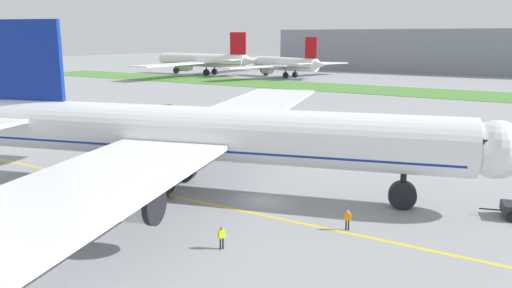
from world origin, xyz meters
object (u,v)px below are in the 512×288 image
(service_truck_baggage_loader, at_px, (326,121))
(ground_crew_wingwalker_port, at_px, (222,235))
(service_truck_fuel_bowser, at_px, (167,113))
(airliner_foreground, at_px, (200,135))
(parked_airliner_far_left, at_px, (206,61))
(ground_crew_wingwalker_starboard, at_px, (348,218))
(parked_airliner_far_centre, at_px, (287,64))

(service_truck_baggage_loader, bearing_deg, ground_crew_wingwalker_port, -75.06)
(service_truck_baggage_loader, relative_size, service_truck_fuel_bowser, 1.13)
(airliner_foreground, height_order, parked_airliner_far_left, airliner_foreground)
(airliner_foreground, height_order, ground_crew_wingwalker_port, airliner_foreground)
(ground_crew_wingwalker_starboard, bearing_deg, parked_airliner_far_left, 130.89)
(service_truck_baggage_loader, bearing_deg, airliner_foreground, -85.66)
(ground_crew_wingwalker_port, xyz_separation_m, ground_crew_wingwalker_starboard, (6.50, 8.24, -0.03))
(service_truck_fuel_bowser, height_order, parked_airliner_far_centre, parked_airliner_far_centre)
(airliner_foreground, relative_size, service_truck_fuel_bowser, 17.69)
(ground_crew_wingwalker_port, bearing_deg, parked_airliner_far_left, 127.37)
(parked_airliner_far_left, xyz_separation_m, parked_airliner_far_centre, (33.79, 5.14, -0.59))
(airliner_foreground, xyz_separation_m, parked_airliner_far_left, (-92.05, 123.09, -0.15))
(service_truck_fuel_bowser, xyz_separation_m, parked_airliner_far_left, (-60.85, 92.65, 4.04))
(ground_crew_wingwalker_port, xyz_separation_m, parked_airliner_far_left, (-102.02, 133.58, 4.57))
(service_truck_baggage_loader, bearing_deg, service_truck_fuel_bowser, -165.96)
(ground_crew_wingwalker_port, xyz_separation_m, service_truck_baggage_loader, (-12.82, 48.02, 0.42))
(airliner_foreground, xyz_separation_m, service_truck_fuel_bowser, (-31.20, 30.45, -4.19))
(ground_crew_wingwalker_port, height_order, parked_airliner_far_left, parked_airliner_far_left)
(parked_airliner_far_left, bearing_deg, airliner_foreground, -53.21)
(airliner_foreground, relative_size, parked_airliner_far_centre, 1.60)
(ground_crew_wingwalker_starboard, relative_size, parked_airliner_far_centre, 0.03)
(ground_crew_wingwalker_starboard, distance_m, service_truck_fuel_bowser, 57.80)
(parked_airliner_far_left, bearing_deg, service_truck_baggage_loader, -43.81)
(service_truck_baggage_loader, bearing_deg, ground_crew_wingwalker_starboard, -64.10)
(service_truck_baggage_loader, height_order, parked_airliner_far_centre, parked_airliner_far_centre)
(ground_crew_wingwalker_starboard, bearing_deg, service_truck_fuel_bowser, 145.56)
(ground_crew_wingwalker_port, distance_m, ground_crew_wingwalker_starboard, 10.50)
(parked_airliner_far_centre, bearing_deg, ground_crew_wingwalker_starboard, -60.20)
(ground_crew_wingwalker_port, relative_size, parked_airliner_far_left, 0.02)
(airliner_foreground, bearing_deg, service_truck_fuel_bowser, 135.70)
(ground_crew_wingwalker_starboard, xyz_separation_m, service_truck_fuel_bowser, (-47.67, 32.69, 0.56))
(ground_crew_wingwalker_port, xyz_separation_m, service_truck_fuel_bowser, (-41.17, 40.93, 0.52))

